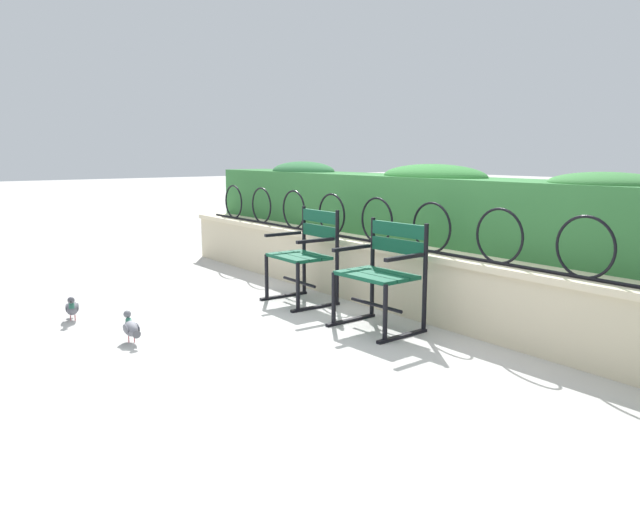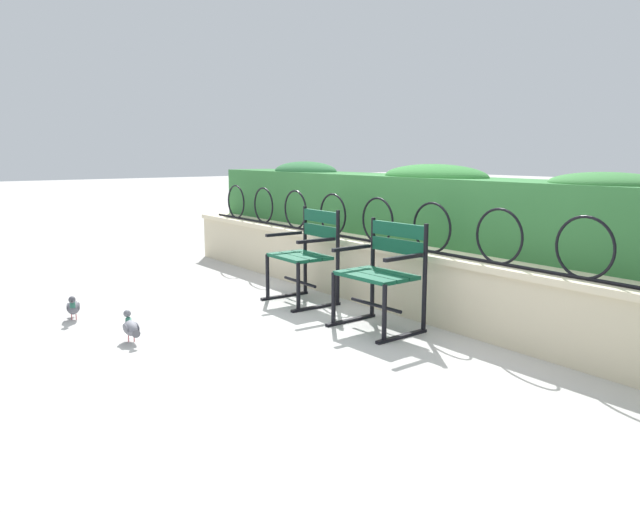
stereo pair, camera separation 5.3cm
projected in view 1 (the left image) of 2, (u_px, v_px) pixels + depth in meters
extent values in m
plane|color=#B7B5AF|center=(305.00, 324.00, 5.01)|extent=(60.00, 60.00, 0.00)
cube|color=beige|center=(392.00, 278.00, 5.54)|extent=(7.08, 0.35, 0.53)
cube|color=beige|center=(393.00, 247.00, 5.49)|extent=(7.08, 0.41, 0.05)
cylinder|color=black|center=(386.00, 244.00, 5.44)|extent=(6.54, 0.02, 0.02)
torus|color=black|center=(234.00, 202.00, 7.62)|extent=(0.42, 0.02, 0.42)
torus|color=black|center=(261.00, 205.00, 7.09)|extent=(0.42, 0.02, 0.42)
torus|color=black|center=(294.00, 210.00, 6.57)|extent=(0.42, 0.02, 0.42)
torus|color=black|center=(332.00, 214.00, 6.04)|extent=(0.42, 0.02, 0.42)
torus|color=black|center=(377.00, 220.00, 5.51)|extent=(0.42, 0.02, 0.42)
torus|color=black|center=(431.00, 227.00, 4.98)|extent=(0.42, 0.02, 0.42)
torus|color=black|center=(499.00, 236.00, 4.46)|extent=(0.42, 0.02, 0.42)
torus|color=black|center=(585.00, 247.00, 3.93)|extent=(0.42, 0.02, 0.42)
cube|color=#387A3D|center=(432.00, 208.00, 5.73)|extent=(6.93, 0.65, 0.59)
ellipsoid|color=#31713E|center=(303.00, 171.00, 7.35)|extent=(1.01, 0.58, 0.24)
ellipsoid|color=#347A36|center=(433.00, 177.00, 5.68)|extent=(1.20, 0.58, 0.24)
ellipsoid|color=#3A7C3C|center=(607.00, 184.00, 4.36)|extent=(0.89, 0.58, 0.17)
cube|color=#0F4C33|center=(286.00, 258.00, 5.57)|extent=(0.55, 0.14, 0.03)
cube|color=#0F4C33|center=(299.00, 256.00, 5.65)|extent=(0.55, 0.14, 0.03)
cube|color=#0F4C33|center=(311.00, 255.00, 5.72)|extent=(0.55, 0.14, 0.03)
cube|color=#0F4C33|center=(320.00, 216.00, 5.72)|extent=(0.54, 0.04, 0.11)
cube|color=#0F4C33|center=(320.00, 231.00, 5.75)|extent=(0.54, 0.04, 0.11)
cylinder|color=black|center=(337.00, 258.00, 5.56)|extent=(0.04, 0.04, 0.88)
cylinder|color=black|center=(298.00, 287.00, 5.36)|extent=(0.04, 0.04, 0.44)
cube|color=black|center=(316.00, 307.00, 5.50)|extent=(0.05, 0.52, 0.02)
cube|color=black|center=(316.00, 241.00, 5.40)|extent=(0.05, 0.40, 0.03)
cylinder|color=black|center=(304.00, 250.00, 6.00)|extent=(0.04, 0.04, 0.88)
cylinder|color=black|center=(267.00, 277.00, 5.79)|extent=(0.04, 0.04, 0.44)
cube|color=black|center=(284.00, 296.00, 5.94)|extent=(0.05, 0.52, 0.02)
cube|color=black|center=(283.00, 234.00, 5.84)|extent=(0.05, 0.40, 0.03)
cylinder|color=black|center=(299.00, 282.00, 5.69)|extent=(0.52, 0.04, 0.03)
cube|color=#0F4C33|center=(364.00, 277.00, 4.70)|extent=(0.59, 0.15, 0.03)
cube|color=#0F4C33|center=(376.00, 275.00, 4.78)|extent=(0.59, 0.15, 0.03)
cube|color=#0F4C33|center=(389.00, 273.00, 4.87)|extent=(0.59, 0.15, 0.03)
cube|color=#0F4C33|center=(398.00, 230.00, 4.87)|extent=(0.58, 0.06, 0.11)
cube|color=#0F4C33|center=(398.00, 246.00, 4.90)|extent=(0.58, 0.06, 0.11)
cylinder|color=black|center=(425.00, 279.00, 4.71)|extent=(0.04, 0.04, 0.85)
cylinder|color=black|center=(385.00, 314.00, 4.48)|extent=(0.04, 0.04, 0.44)
cube|color=black|center=(402.00, 336.00, 4.63)|extent=(0.06, 0.52, 0.02)
cube|color=black|center=(404.00, 257.00, 4.53)|extent=(0.05, 0.40, 0.03)
cylinder|color=black|center=(372.00, 268.00, 5.16)|extent=(0.04, 0.04, 0.85)
cylinder|color=black|center=(334.00, 299.00, 4.92)|extent=(0.04, 0.04, 0.44)
cube|color=black|center=(351.00, 320.00, 5.08)|extent=(0.06, 0.52, 0.02)
cube|color=black|center=(352.00, 248.00, 4.97)|extent=(0.05, 0.40, 0.03)
cylinder|color=black|center=(376.00, 305.00, 4.82)|extent=(0.56, 0.05, 0.03)
ellipsoid|color=gray|center=(131.00, 329.00, 4.50)|extent=(0.20, 0.12, 0.11)
cylinder|color=#2D6B56|center=(128.00, 322.00, 4.55)|extent=(0.06, 0.05, 0.06)
sphere|color=slate|center=(127.00, 314.00, 4.56)|extent=(0.06, 0.06, 0.06)
cone|color=black|center=(126.00, 314.00, 4.59)|extent=(0.02, 0.02, 0.01)
cone|color=#595960|center=(135.00, 333.00, 4.40)|extent=(0.08, 0.07, 0.06)
ellipsoid|color=slate|center=(125.00, 329.00, 4.47)|extent=(0.14, 0.03, 0.07)
ellipsoid|color=slate|center=(137.00, 327.00, 4.51)|extent=(0.14, 0.03, 0.07)
cylinder|color=#C6515B|center=(129.00, 339.00, 4.51)|extent=(0.01, 0.01, 0.05)
cylinder|color=#C6515B|center=(134.00, 339.00, 4.51)|extent=(0.01, 0.01, 0.05)
ellipsoid|color=#5B5B66|center=(72.00, 308.00, 5.09)|extent=(0.21, 0.15, 0.11)
cylinder|color=#2D6B56|center=(72.00, 306.00, 5.02)|extent=(0.07, 0.06, 0.06)
sphere|color=#494951|center=(71.00, 300.00, 4.99)|extent=(0.06, 0.06, 0.06)
cone|color=black|center=(71.00, 302.00, 4.96)|extent=(0.03, 0.02, 0.01)
cone|color=#404047|center=(73.00, 306.00, 5.20)|extent=(0.09, 0.08, 0.06)
ellipsoid|color=#4E4E56|center=(78.00, 307.00, 5.11)|extent=(0.14, 0.06, 0.07)
ellipsoid|color=#4E4E56|center=(67.00, 308.00, 5.08)|extent=(0.14, 0.06, 0.07)
cylinder|color=#C6515B|center=(75.00, 318.00, 5.10)|extent=(0.01, 0.01, 0.05)
cylinder|color=#C6515B|center=(71.00, 317.00, 5.11)|extent=(0.01, 0.01, 0.05)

